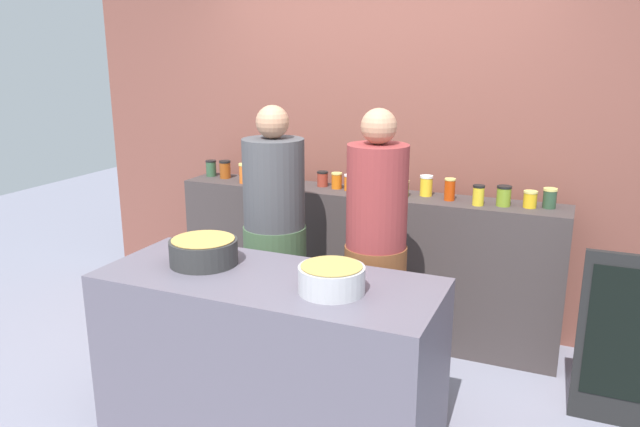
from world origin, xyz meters
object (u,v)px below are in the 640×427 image
at_px(preserve_jar_14, 530,199).
at_px(cooking_pot_left, 204,251).
at_px(preserve_jar_15, 550,198).
at_px(cook_with_tongs, 275,250).
at_px(preserve_jar_1, 225,169).
at_px(preserve_jar_10, 426,186).
at_px(preserve_jar_8, 368,187).
at_px(preserve_jar_6, 337,181).
at_px(preserve_jar_7, 349,182).
at_px(preserve_jar_9, 403,188).
at_px(cooking_pot_center, 332,279).
at_px(preserve_jar_2, 245,173).
at_px(chalkboard_sign, 638,344).
at_px(preserve_jar_11, 450,189).
at_px(preserve_jar_12, 478,195).
at_px(preserve_jar_3, 273,177).
at_px(preserve_jar_4, 289,178).
at_px(preserve_jar_13, 504,196).
at_px(cook_in_cap, 375,273).
at_px(preserve_jar_5, 323,179).
at_px(preserve_jar_0, 211,168).

distance_m(preserve_jar_14, cooking_pot_left, 2.01).
xyz_separation_m(preserve_jar_15, cook_with_tongs, (-1.56, -0.66, -0.34)).
distance_m(preserve_jar_1, preserve_jar_10, 1.54).
height_order(preserve_jar_14, preserve_jar_15, preserve_jar_15).
height_order(preserve_jar_8, preserve_jar_14, preserve_jar_8).
relative_size(preserve_jar_6, preserve_jar_7, 1.01).
bearing_deg(preserve_jar_10, preserve_jar_9, -149.19).
height_order(preserve_jar_1, cooking_pot_left, preserve_jar_1).
xyz_separation_m(preserve_jar_15, cooking_pot_center, (-0.84, -1.49, -0.13)).
bearing_deg(preserve_jar_10, preserve_jar_15, -1.48).
bearing_deg(preserve_jar_2, chalkboard_sign, -10.89).
height_order(preserve_jar_8, preserve_jar_10, preserve_jar_10).
height_order(preserve_jar_11, preserve_jar_14, preserve_jar_11).
bearing_deg(preserve_jar_11, preserve_jar_12, -16.74).
bearing_deg(preserve_jar_3, preserve_jar_2, -165.42).
distance_m(preserve_jar_1, preserve_jar_4, 0.59).
relative_size(preserve_jar_10, cook_with_tongs, 0.08).
xyz_separation_m(preserve_jar_4, preserve_jar_10, (0.96, 0.12, 0.01)).
bearing_deg(preserve_jar_8, preserve_jar_3, 176.46).
distance_m(preserve_jar_3, preserve_jar_12, 1.47).
bearing_deg(preserve_jar_13, preserve_jar_14, 7.85).
bearing_deg(cook_in_cap, preserve_jar_4, 139.90).
bearing_deg(preserve_jar_8, preserve_jar_11, 5.85).
xyz_separation_m(preserve_jar_11, preserve_jar_15, (0.61, 0.05, -0.01)).
bearing_deg(cook_with_tongs, preserve_jar_15, 22.98).
distance_m(preserve_jar_2, chalkboard_sign, 2.73).
distance_m(preserve_jar_10, preserve_jar_12, 0.38).
xyz_separation_m(preserve_jar_6, preserve_jar_7, (0.10, -0.02, -0.00)).
relative_size(preserve_jar_5, preserve_jar_6, 0.96).
distance_m(preserve_jar_12, preserve_jar_15, 0.43).
relative_size(preserve_jar_0, chalkboard_sign, 0.13).
bearing_deg(preserve_jar_11, preserve_jar_2, -177.60).
bearing_deg(preserve_jar_14, preserve_jar_10, 175.17).
bearing_deg(preserve_jar_3, preserve_jar_13, -0.08).
height_order(preserve_jar_3, preserve_jar_10, preserve_jar_10).
bearing_deg(preserve_jar_0, preserve_jar_1, -9.40).
bearing_deg(preserve_jar_1, preserve_jar_11, -1.10).
distance_m(preserve_jar_4, preserve_jar_5, 0.24).
bearing_deg(preserve_jar_4, preserve_jar_3, 164.95).
distance_m(preserve_jar_7, cook_with_tongs, 0.76).
bearing_deg(preserve_jar_13, preserve_jar_10, 171.34).
bearing_deg(preserve_jar_8, preserve_jar_0, 175.14).
height_order(preserve_jar_0, preserve_jar_4, preserve_jar_0).
relative_size(preserve_jar_0, preserve_jar_5, 1.13).
bearing_deg(preserve_jar_10, preserve_jar_3, -176.12).
bearing_deg(cook_in_cap, cook_with_tongs, 165.32).
xyz_separation_m(preserve_jar_14, cooking_pot_left, (-1.48, -1.36, -0.12)).
relative_size(preserve_jar_4, preserve_jar_5, 1.11).
height_order(preserve_jar_13, cooking_pot_left, preserve_jar_13).
relative_size(preserve_jar_3, cooking_pot_center, 0.32).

